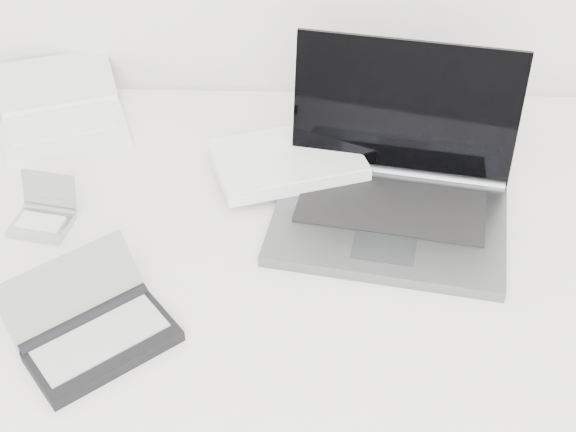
{
  "coord_description": "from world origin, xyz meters",
  "views": [
    {
      "loc": [
        -0.0,
        0.61,
        1.57
      ],
      "look_at": [
        -0.03,
        1.51,
        0.79
      ],
      "focal_mm": 50.0,
      "sensor_mm": 36.0,
      "label": 1
    }
  ],
  "objects_px": {
    "laptop_large": "(363,181)",
    "palmtop_charcoal": "(94,330)",
    "desk": "(307,250)",
    "netbook_open_white": "(63,116)"
  },
  "relations": [
    {
      "from": "laptop_large",
      "to": "palmtop_charcoal",
      "type": "relative_size",
      "value": 2.02
    },
    {
      "from": "desk",
      "to": "netbook_open_white",
      "type": "distance_m",
      "value": 0.54
    },
    {
      "from": "laptop_large",
      "to": "netbook_open_white",
      "type": "xyz_separation_m",
      "value": [
        -0.54,
        0.21,
        -0.02
      ]
    },
    {
      "from": "laptop_large",
      "to": "palmtop_charcoal",
      "type": "distance_m",
      "value": 0.48
    },
    {
      "from": "netbook_open_white",
      "to": "palmtop_charcoal",
      "type": "bearing_deg",
      "value": -91.63
    },
    {
      "from": "palmtop_charcoal",
      "to": "netbook_open_white",
      "type": "bearing_deg",
      "value": 68.94
    },
    {
      "from": "laptop_large",
      "to": "desk",
      "type": "bearing_deg",
      "value": -130.09
    },
    {
      "from": "laptop_large",
      "to": "netbook_open_white",
      "type": "bearing_deg",
      "value": 169.14
    },
    {
      "from": "laptop_large",
      "to": "netbook_open_white",
      "type": "relative_size",
      "value": 1.52
    },
    {
      "from": "desk",
      "to": "laptop_large",
      "type": "distance_m",
      "value": 0.14
    }
  ]
}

